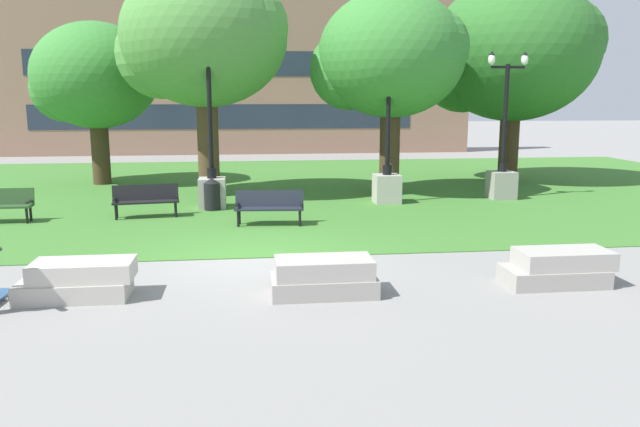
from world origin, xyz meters
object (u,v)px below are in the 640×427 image
(park_bench_near_right, at_px, (146,199))
(lamp_post_left, at_px, (212,172))
(concrete_block_center, at_px, (79,280))
(lamp_post_center, at_px, (387,169))
(park_bench_far_left, at_px, (269,205))
(concrete_block_left, at_px, (324,277))
(trash_bin, at_px, (212,194))
(lamp_post_right, at_px, (502,169))
(concrete_block_right, at_px, (558,268))

(park_bench_near_right, xyz_separation_m, lamp_post_left, (1.77, 1.30, 0.58))
(concrete_block_center, bearing_deg, lamp_post_center, 49.99)
(park_bench_far_left, bearing_deg, concrete_block_left, -83.42)
(concrete_block_left, height_order, park_bench_near_right, park_bench_near_right)
(park_bench_near_right, xyz_separation_m, trash_bin, (1.79, 0.90, -0.04))
(lamp_post_right, bearing_deg, park_bench_near_right, -170.45)
(concrete_block_right, height_order, lamp_post_left, lamp_post_left)
(trash_bin, bearing_deg, lamp_post_right, 5.98)
(concrete_block_left, height_order, concrete_block_right, same)
(concrete_block_right, distance_m, trash_bin, 10.58)
(concrete_block_center, height_order, lamp_post_center, lamp_post_center)
(concrete_block_center, height_order, park_bench_far_left, park_bench_far_left)
(lamp_post_left, xyz_separation_m, trash_bin, (0.01, -0.41, -0.61))
(concrete_block_left, xyz_separation_m, lamp_post_right, (7.10, 9.34, 0.69))
(concrete_block_left, xyz_separation_m, park_bench_near_right, (-4.09, 7.46, 0.23))
(concrete_block_left, relative_size, trash_bin, 1.87)
(park_bench_near_right, height_order, park_bench_far_left, same)
(concrete_block_left, distance_m, concrete_block_right, 4.28)
(concrete_block_center, bearing_deg, concrete_block_right, -1.55)
(concrete_block_right, height_order, park_bench_far_left, park_bench_far_left)
(concrete_block_left, relative_size, concrete_block_right, 0.95)
(trash_bin, bearing_deg, park_bench_far_left, -55.84)
(park_bench_near_right, relative_size, lamp_post_right, 0.39)
(concrete_block_right, xyz_separation_m, lamp_post_right, (2.83, 9.27, 0.69))
(park_bench_far_left, bearing_deg, park_bench_near_right, 156.54)
(lamp_post_right, relative_size, trash_bin, 4.95)
(concrete_block_right, height_order, lamp_post_right, lamp_post_right)
(park_bench_far_left, distance_m, lamp_post_center, 4.90)
(concrete_block_center, bearing_deg, concrete_block_left, -4.21)
(concrete_block_right, xyz_separation_m, park_bench_far_left, (-4.97, 5.91, 0.23))
(concrete_block_right, relative_size, lamp_post_right, 0.40)
(concrete_block_center, distance_m, lamp_post_left, 8.69)
(concrete_block_right, height_order, lamp_post_center, lamp_post_center)
(concrete_block_right, distance_m, lamp_post_center, 9.00)
(concrete_block_right, xyz_separation_m, lamp_post_center, (-1.13, 8.90, 0.81))
(concrete_block_left, xyz_separation_m, concrete_block_right, (4.28, 0.08, 0.00))
(lamp_post_left, bearing_deg, lamp_post_right, 3.51)
(lamp_post_center, relative_size, trash_bin, 5.67)
(park_bench_near_right, distance_m, lamp_post_right, 11.36)
(concrete_block_center, distance_m, lamp_post_center, 11.35)
(park_bench_far_left, bearing_deg, concrete_block_right, -49.97)
(concrete_block_right, bearing_deg, trash_bin, 128.45)
(concrete_block_center, distance_m, lamp_post_right, 14.43)
(concrete_block_right, relative_size, park_bench_near_right, 1.02)
(lamp_post_center, height_order, trash_bin, lamp_post_center)
(concrete_block_right, bearing_deg, park_bench_near_right, 138.55)
(lamp_post_right, xyz_separation_m, trash_bin, (-9.40, -0.99, -0.49))
(lamp_post_left, relative_size, lamp_post_center, 1.00)
(concrete_block_center, height_order, concrete_block_left, same)
(lamp_post_left, distance_m, lamp_post_right, 9.43)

